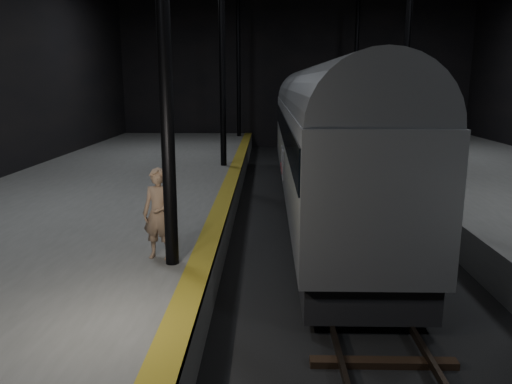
{
  "coord_description": "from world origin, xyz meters",
  "views": [
    {
      "loc": [
        -1.92,
        -13.38,
        4.54
      ],
      "look_at": [
        -2.18,
        -1.89,
        2.0
      ],
      "focal_mm": 35.0,
      "sensor_mm": 36.0,
      "label": 1
    }
  ],
  "objects": [
    {
      "name": "ground",
      "position": [
        0.0,
        0.0,
        0.0
      ],
      "size": [
        44.0,
        44.0,
        0.0
      ],
      "primitive_type": "plane",
      "color": "black",
      "rests_on": "ground"
    },
    {
      "name": "track",
      "position": [
        0.0,
        0.0,
        0.07
      ],
      "size": [
        2.4,
        43.0,
        0.24
      ],
      "color": "#3F3328",
      "rests_on": "ground"
    },
    {
      "name": "tactile_strip",
      "position": [
        -3.25,
        0.0,
        1.0
      ],
      "size": [
        0.5,
        43.8,
        0.01
      ],
      "primitive_type": "cube",
      "color": "olive",
      "rests_on": "platform_left"
    },
    {
      "name": "train",
      "position": [
        -0.0,
        4.07,
        2.79
      ],
      "size": [
        2.81,
        18.71,
        5.0
      ],
      "color": "#A8ACB1",
      "rests_on": "ground"
    },
    {
      "name": "woman",
      "position": [
        -4.1,
        -3.69,
        1.94
      ],
      "size": [
        0.75,
        0.55,
        1.87
      ],
      "primitive_type": "imported",
      "rotation": [
        0.0,
        0.0,
        -0.17
      ],
      "color": "#A07E62",
      "rests_on": "platform_left"
    },
    {
      "name": "platform_left",
      "position": [
        -7.5,
        0.0,
        0.5
      ],
      "size": [
        9.0,
        43.8,
        1.0
      ],
      "primitive_type": "cube",
      "color": "#575755",
      "rests_on": "ground"
    }
  ]
}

